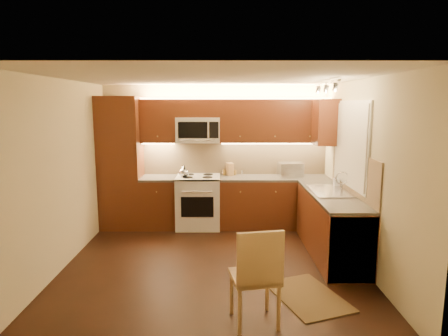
{
  "coord_description": "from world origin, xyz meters",
  "views": [
    {
      "loc": [
        0.14,
        -5.06,
        2.18
      ],
      "look_at": [
        0.15,
        0.55,
        1.25
      ],
      "focal_mm": 31.38,
      "sensor_mm": 36.0,
      "label": 1
    }
  ],
  "objects_px": {
    "soap_bottle": "(337,180)",
    "dining_chair": "(255,274)",
    "kettle": "(184,171)",
    "sink": "(330,186)",
    "stove": "(198,202)",
    "knife_block": "(230,169)",
    "microwave": "(198,130)",
    "toaster_oven": "(290,170)"
  },
  "relations": [
    {
      "from": "soap_bottle",
      "to": "dining_chair",
      "type": "distance_m",
      "value": 2.79
    },
    {
      "from": "kettle",
      "to": "dining_chair",
      "type": "bearing_deg",
      "value": -95.83
    },
    {
      "from": "kettle",
      "to": "dining_chair",
      "type": "distance_m",
      "value": 3.22
    },
    {
      "from": "sink",
      "to": "kettle",
      "type": "xyz_separation_m",
      "value": [
        -2.24,
        1.05,
        0.05
      ]
    },
    {
      "from": "dining_chair",
      "to": "kettle",
      "type": "bearing_deg",
      "value": 97.94
    },
    {
      "from": "stove",
      "to": "knife_block",
      "type": "distance_m",
      "value": 0.81
    },
    {
      "from": "microwave",
      "to": "toaster_oven",
      "type": "bearing_deg",
      "value": -2.03
    },
    {
      "from": "kettle",
      "to": "toaster_oven",
      "type": "bearing_deg",
      "value": -19.27
    },
    {
      "from": "soap_bottle",
      "to": "dining_chair",
      "type": "bearing_deg",
      "value": -127.23
    },
    {
      "from": "stove",
      "to": "microwave",
      "type": "distance_m",
      "value": 1.27
    },
    {
      "from": "microwave",
      "to": "toaster_oven",
      "type": "height_order",
      "value": "microwave"
    },
    {
      "from": "kettle",
      "to": "stove",
      "type": "bearing_deg",
      "value": -6.22
    },
    {
      "from": "sink",
      "to": "dining_chair",
      "type": "distance_m",
      "value": 2.38
    },
    {
      "from": "sink",
      "to": "microwave",
      "type": "bearing_deg",
      "value": 147.79
    },
    {
      "from": "kettle",
      "to": "microwave",
      "type": "bearing_deg",
      "value": 17.21
    },
    {
      "from": "microwave",
      "to": "toaster_oven",
      "type": "distance_m",
      "value": 1.77
    },
    {
      "from": "knife_block",
      "to": "soap_bottle",
      "type": "height_order",
      "value": "knife_block"
    },
    {
      "from": "microwave",
      "to": "dining_chair",
      "type": "xyz_separation_m",
      "value": [
        0.75,
        -3.23,
        -1.21
      ]
    },
    {
      "from": "knife_block",
      "to": "soap_bottle",
      "type": "distance_m",
      "value": 1.9
    },
    {
      "from": "dining_chair",
      "to": "stove",
      "type": "bearing_deg",
      "value": 93.33
    },
    {
      "from": "microwave",
      "to": "knife_block",
      "type": "height_order",
      "value": "microwave"
    },
    {
      "from": "soap_bottle",
      "to": "dining_chair",
      "type": "relative_size",
      "value": 0.18
    },
    {
      "from": "kettle",
      "to": "dining_chair",
      "type": "height_order",
      "value": "kettle"
    },
    {
      "from": "stove",
      "to": "toaster_oven",
      "type": "xyz_separation_m",
      "value": [
        1.63,
        0.08,
        0.56
      ]
    },
    {
      "from": "knife_block",
      "to": "soap_bottle",
      "type": "relative_size",
      "value": 1.21
    },
    {
      "from": "microwave",
      "to": "sink",
      "type": "bearing_deg",
      "value": -32.21
    },
    {
      "from": "microwave",
      "to": "knife_block",
      "type": "xyz_separation_m",
      "value": [
        0.56,
        0.05,
        -0.71
      ]
    },
    {
      "from": "knife_block",
      "to": "dining_chair",
      "type": "xyz_separation_m",
      "value": [
        0.19,
        -3.28,
        -0.5
      ]
    },
    {
      "from": "sink",
      "to": "toaster_oven",
      "type": "bearing_deg",
      "value": 107.2
    },
    {
      "from": "toaster_oven",
      "to": "dining_chair",
      "type": "distance_m",
      "value": 3.33
    },
    {
      "from": "sink",
      "to": "soap_bottle",
      "type": "height_order",
      "value": "soap_bottle"
    },
    {
      "from": "stove",
      "to": "sink",
      "type": "distance_m",
      "value": 2.35
    },
    {
      "from": "kettle",
      "to": "sink",
      "type": "bearing_deg",
      "value": -49.04
    },
    {
      "from": "sink",
      "to": "toaster_oven",
      "type": "xyz_separation_m",
      "value": [
        -0.37,
        1.2,
        0.05
      ]
    },
    {
      "from": "stove",
      "to": "microwave",
      "type": "height_order",
      "value": "microwave"
    },
    {
      "from": "soap_bottle",
      "to": "knife_block",
      "type": "bearing_deg",
      "value": 144.86
    },
    {
      "from": "kettle",
      "to": "soap_bottle",
      "type": "height_order",
      "value": "kettle"
    },
    {
      "from": "soap_bottle",
      "to": "toaster_oven",
      "type": "bearing_deg",
      "value": 119.41
    },
    {
      "from": "soap_bottle",
      "to": "stove",
      "type": "bearing_deg",
      "value": 155.76
    },
    {
      "from": "microwave",
      "to": "soap_bottle",
      "type": "height_order",
      "value": "microwave"
    },
    {
      "from": "stove",
      "to": "microwave",
      "type": "bearing_deg",
      "value": 90.0
    },
    {
      "from": "stove",
      "to": "sink",
      "type": "relative_size",
      "value": 1.07
    }
  ]
}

